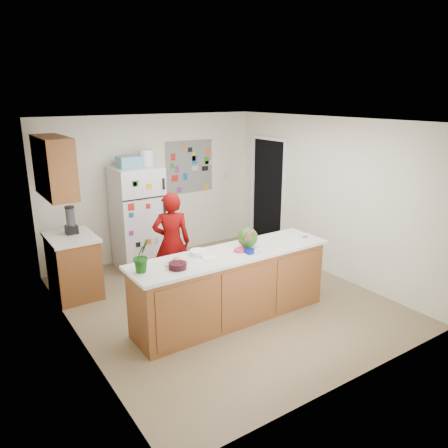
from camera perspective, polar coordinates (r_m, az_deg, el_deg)
floor at (r=6.33m, az=-0.12°, el=-9.96°), size 4.00×4.50×0.02m
wall_back at (r=7.81m, az=-9.37°, el=4.77°), size 4.00×0.02×2.50m
wall_left at (r=5.10m, az=-19.32°, el=-2.32°), size 0.02×4.50×2.50m
wall_right at (r=7.15m, az=13.44°, el=3.45°), size 0.02×4.50×2.50m
ceiling at (r=5.67m, az=-0.14°, el=13.45°), size 4.00×4.50×0.02m
doorway at (r=8.21m, az=5.84°, el=3.84°), size 0.03×0.85×2.04m
peninsula_base at (r=5.66m, az=1.00°, el=-8.27°), size 2.60×0.62×0.88m
peninsula_top at (r=5.48m, az=1.03°, el=-3.91°), size 2.68×0.70×0.04m
side_counter_base at (r=6.68m, az=-19.02°, el=-5.33°), size 0.60×0.80×0.86m
side_counter_top at (r=6.53m, az=-19.39°, el=-1.66°), size 0.64×0.84×0.04m
upper_cabinets at (r=6.23m, az=-21.33°, el=6.97°), size 0.35×1.00×0.80m
refrigerator at (r=7.39m, az=-11.16°, el=0.81°), size 0.75×0.70×1.70m
fridge_top_bin at (r=7.16m, az=-12.32°, el=7.94°), size 0.35×0.28×0.18m
photo_collage at (r=8.07m, az=-4.52°, el=7.48°), size 0.95×0.01×0.95m
person at (r=6.40m, az=-6.85°, el=-2.42°), size 0.65×0.55×1.50m
blender_appliance at (r=6.59m, az=-19.39°, el=0.40°), size 0.12×0.12×0.38m
cutting_board at (r=5.59m, az=2.72°, el=-3.25°), size 0.47×0.40×0.01m
watermelon at (r=5.59m, az=3.11°, el=-1.76°), size 0.26×0.26×0.26m
watermelon_slice at (r=5.49m, az=2.19°, el=-3.42°), size 0.17×0.17×0.02m
cherry_bowl at (r=4.99m, az=-6.07°, el=-5.44°), size 0.23×0.23×0.07m
white_bowl at (r=5.39m, az=-3.41°, el=-3.73°), size 0.22×0.22×0.06m
cobalt_bowl at (r=5.45m, az=3.27°, el=-3.57°), size 0.18×0.18×0.05m
plate at (r=5.13m, az=-6.18°, el=-5.18°), size 0.36×0.36×0.02m
paper_towel at (r=5.26m, az=-1.87°, el=-4.49°), size 0.21×0.20×0.02m
keys at (r=6.14m, az=10.52°, el=-1.67°), size 0.10×0.06×0.01m
potted_plant at (r=4.92m, az=-10.72°, el=-4.07°), size 0.26×0.25×0.38m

